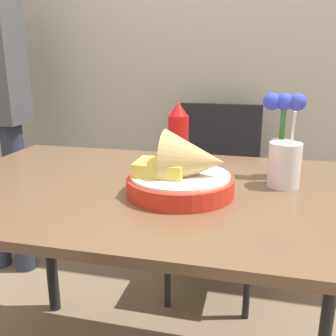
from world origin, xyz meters
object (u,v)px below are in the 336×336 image
Objects in this scene: ketchup_bottle at (178,137)px; drink_cup at (284,166)px; food_basket at (185,173)px; chair_far_window at (216,183)px; flower_vase at (282,132)px.

drink_cup is at bearing -18.44° from ketchup_bottle.
food_basket is at bearing -153.41° from drink_cup.
drink_cup reaches higher than food_basket.
flower_vase is at bearing -67.20° from chair_far_window.
drink_cup is (0.26, -0.69, 0.29)m from chair_far_window.
food_basket is 0.26m from ketchup_bottle.
ketchup_bottle reaches higher than food_basket.
flower_vase is at bearing -3.40° from ketchup_bottle.
food_basket is 0.35m from flower_vase.
flower_vase is at bearing 95.18° from drink_cup.
food_basket is at bearing -90.13° from chair_far_window.
ketchup_bottle and drink_cup have the same top height.
ketchup_bottle is 0.35m from drink_cup.
food_basket is 1.32× the size of ketchup_bottle.
flower_vase reaches higher than food_basket.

